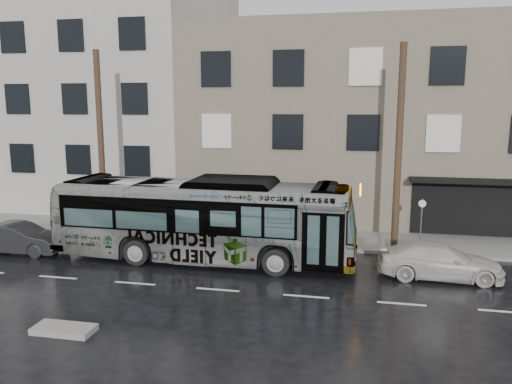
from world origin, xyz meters
TOP-DOWN VIEW (x-y plane):
  - ground at (0.00, 0.00)m, footprint 120.00×120.00m
  - sidewalk at (0.00, 4.90)m, footprint 90.00×3.60m
  - building_taupe at (5.00, 12.70)m, footprint 20.00×12.00m
  - building_grey at (-18.00, 14.20)m, footprint 26.00×15.00m
  - utility_pole_front at (6.50, 3.30)m, footprint 0.30×0.30m
  - utility_pole_rear at (-7.50, 3.30)m, footprint 0.30×0.30m
  - sign_post at (7.60, 3.30)m, footprint 0.06×0.06m
  - bus at (-1.54, 0.76)m, footprint 12.89×3.26m
  - white_sedan at (8.01, 0.47)m, footprint 4.65×1.91m
  - dark_sedan at (-9.97, 0.05)m, footprint 4.20×1.62m
  - slush_pile at (-3.47, -6.70)m, footprint 1.80×0.80m

SIDE VIEW (x-z plane):
  - ground at x=0.00m, z-range 0.00..0.00m
  - sidewalk at x=0.00m, z-range 0.00..0.15m
  - slush_pile at x=-3.47m, z-range 0.00..0.18m
  - white_sedan at x=8.01m, z-range 0.00..1.34m
  - dark_sedan at x=-9.97m, z-range 0.00..1.37m
  - sign_post at x=7.60m, z-range 0.15..2.55m
  - bus at x=-1.54m, z-range 0.00..3.57m
  - utility_pole_front at x=6.50m, z-range 0.15..9.15m
  - utility_pole_rear at x=-7.50m, z-range 0.15..9.15m
  - building_taupe at x=5.00m, z-range 0.00..11.00m
  - building_grey at x=-18.00m, z-range 0.00..16.00m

